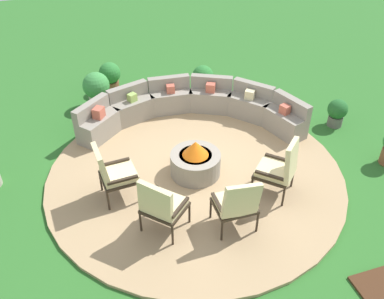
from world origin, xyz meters
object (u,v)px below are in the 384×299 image
(fire_pit, at_px, (195,161))
(lounge_chair_back_right, at_px, (280,168))
(potted_plant_5, at_px, (337,112))
(lounge_chair_front_right, at_px, (161,204))
(lounge_chair_front_left, at_px, (113,172))
(potted_plant_2, at_px, (97,88))
(curved_stone_bench, at_px, (191,108))
(potted_plant_1, at_px, (203,78))
(potted_plant_0, at_px, (110,76))
(lounge_chair_back_left, at_px, (237,203))

(fire_pit, bearing_deg, lounge_chair_back_right, -38.91)
(lounge_chair_back_right, distance_m, potted_plant_5, 2.76)
(lounge_chair_front_right, bearing_deg, lounge_chair_front_left, 166.08)
(lounge_chair_back_right, distance_m, potted_plant_2, 4.71)
(curved_stone_bench, distance_m, potted_plant_1, 1.37)
(fire_pit, xyz_separation_m, potted_plant_0, (-0.94, 3.67, 0.08))
(lounge_chair_back_left, bearing_deg, potted_plant_0, 102.28)
(lounge_chair_front_left, distance_m, lounge_chair_front_right, 1.13)
(potted_plant_2, bearing_deg, fire_pit, -66.39)
(potted_plant_2, bearing_deg, lounge_chair_back_left, -71.69)
(lounge_chair_back_right, distance_m, potted_plant_1, 3.87)
(lounge_chair_front_right, bearing_deg, lounge_chair_back_left, 30.70)
(lounge_chair_front_left, height_order, lounge_chair_back_right, lounge_chair_back_right)
(lounge_chair_back_right, bearing_deg, lounge_chair_front_left, 118.85)
(lounge_chair_front_left, relative_size, lounge_chair_back_right, 0.96)
(potted_plant_2, height_order, potted_plant_5, potted_plant_2)
(lounge_chair_front_left, relative_size, potted_plant_1, 1.52)
(lounge_chair_back_right, relative_size, potted_plant_0, 1.49)
(fire_pit, relative_size, potted_plant_1, 1.31)
(potted_plant_5, bearing_deg, potted_plant_1, 134.60)
(lounge_chair_back_right, relative_size, potted_plant_1, 1.59)
(curved_stone_bench, xyz_separation_m, potted_plant_2, (-1.81, 1.32, 0.09))
(potted_plant_1, height_order, potted_plant_2, potted_plant_2)
(potted_plant_1, bearing_deg, potted_plant_5, -45.40)
(curved_stone_bench, bearing_deg, potted_plant_5, -20.13)
(curved_stone_bench, height_order, potted_plant_1, curved_stone_bench)
(lounge_chair_back_left, distance_m, potted_plant_2, 4.77)
(fire_pit, height_order, curved_stone_bench, curved_stone_bench)
(curved_stone_bench, relative_size, potted_plant_1, 6.48)
(potted_plant_0, bearing_deg, lounge_chair_front_right, -89.91)
(potted_plant_1, distance_m, potted_plant_2, 2.50)
(lounge_chair_front_left, bearing_deg, fire_pit, 92.24)
(potted_plant_0, bearing_deg, potted_plant_2, -122.60)
(fire_pit, distance_m, potted_plant_5, 3.45)
(potted_plant_0, distance_m, potted_plant_1, 2.23)
(lounge_chair_back_right, distance_m, potted_plant_0, 5.07)
(lounge_chair_back_right, height_order, potted_plant_1, lounge_chair_back_right)
(lounge_chair_back_right, height_order, potted_plant_5, lounge_chair_back_right)
(curved_stone_bench, xyz_separation_m, lounge_chair_front_right, (-1.41, -2.90, 0.23))
(lounge_chair_back_left, relative_size, potted_plant_2, 1.22)
(curved_stone_bench, xyz_separation_m, potted_plant_5, (2.90, -1.06, -0.04))
(lounge_chair_back_left, bearing_deg, lounge_chair_front_right, 164.45)
(curved_stone_bench, distance_m, potted_plant_2, 2.24)
(lounge_chair_back_right, bearing_deg, potted_plant_0, 69.22)
(lounge_chair_front_left, distance_m, potted_plant_2, 3.24)
(fire_pit, xyz_separation_m, curved_stone_bench, (0.48, 1.73, 0.04))
(potted_plant_0, xyz_separation_m, potted_plant_2, (-0.40, -0.62, 0.06))
(lounge_chair_front_right, distance_m, lounge_chair_back_right, 2.11)
(fire_pit, height_order, potted_plant_1, fire_pit)
(lounge_chair_front_right, bearing_deg, curved_stone_bench, 110.57)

